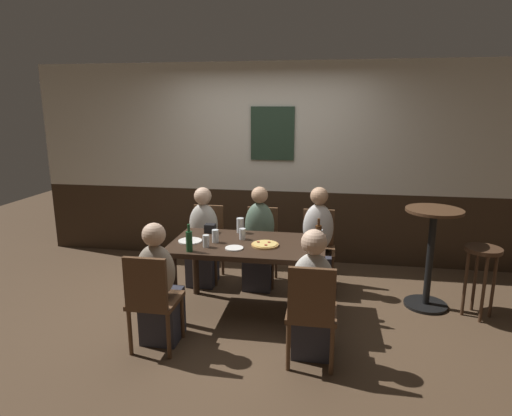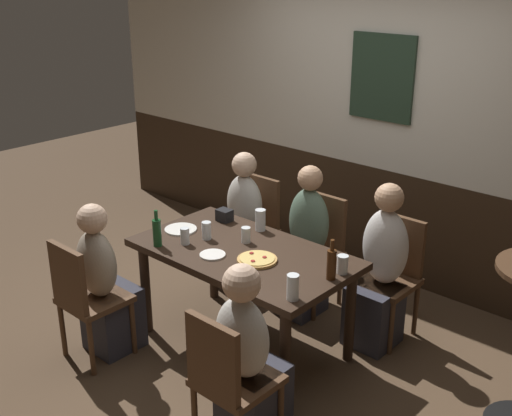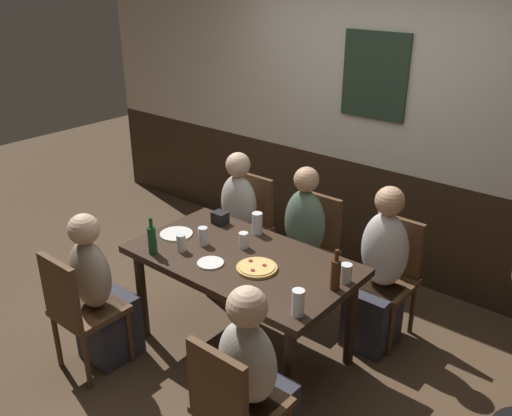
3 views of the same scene
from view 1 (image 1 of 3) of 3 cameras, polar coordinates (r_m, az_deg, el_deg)
name	(u,v)px [view 1 (image 1 of 3)]	position (r m, az deg, el deg)	size (l,w,h in m)	color
ground_plane	(248,312)	(4.57, -1.02, -13.45)	(12.00, 12.00, 0.00)	#4C3826
wall_back	(271,164)	(5.76, 1.95, 5.79)	(6.40, 0.13, 2.60)	#332316
dining_table	(248,251)	(4.32, -1.05, -5.72)	(1.51, 0.85, 0.74)	black
chair_right_near	(311,309)	(3.54, 7.30, -13.04)	(0.40, 0.40, 0.88)	#513521
chair_right_far	(318,244)	(5.09, 8.11, -4.67)	(0.40, 0.40, 0.88)	#513521
chair_left_near	(152,297)	(3.81, -13.54, -11.30)	(0.40, 0.40, 0.88)	#513521
chair_mid_far	(261,241)	(5.15, 0.67, -4.33)	(0.40, 0.40, 0.88)	#513521
chair_left_far	(207,238)	(5.29, -6.48, -3.94)	(0.40, 0.40, 0.88)	#513521
person_right_near	(312,303)	(3.69, 7.40, -12.24)	(0.34, 0.37, 1.12)	#2D2D38
person_right_far	(317,248)	(4.94, 8.06, -5.17)	(0.34, 0.37, 1.18)	#2D2D38
person_left_near	(159,292)	(3.96, -12.58, -10.73)	(0.34, 0.37, 1.11)	#2D2D38
person_mid_far	(259,245)	(5.00, 0.39, -4.93)	(0.34, 0.37, 1.17)	#2D2D38
person_left_far	(203,243)	(5.14, -6.98, -4.60)	(0.34, 0.37, 1.14)	#2D2D38
pizza	(265,245)	(4.20, 1.19, -4.82)	(0.26, 0.26, 0.03)	tan
pint_glass_stout	(242,235)	(4.39, -1.80, -3.52)	(0.07, 0.07, 0.11)	silver
tumbler_short	(215,237)	(4.31, -5.37, -3.77)	(0.07, 0.07, 0.13)	silver
beer_glass_half	(206,242)	(4.17, -6.57, -4.44)	(0.06, 0.06, 0.12)	silver
highball_clear	(240,226)	(4.61, -2.08, -2.40)	(0.08, 0.08, 0.16)	silver
pint_glass_pale	(319,236)	(4.36, 8.30, -3.66)	(0.07, 0.07, 0.12)	silver
beer_glass_tall	(315,250)	(3.92, 7.79, -5.43)	(0.07, 0.07, 0.16)	silver
beer_bottle_green	(189,241)	(4.06, -8.77, -4.26)	(0.06, 0.06, 0.26)	#194723
beer_bottle_brown	(318,234)	(4.24, 8.19, -3.45)	(0.06, 0.06, 0.26)	#42230F
plate_white_large	(190,241)	(4.38, -8.64, -4.29)	(0.23, 0.23, 0.01)	white
plate_white_small	(234,248)	(4.12, -2.88, -5.28)	(0.17, 0.17, 0.01)	white
condiment_caddy	(210,228)	(4.64, -6.05, -2.67)	(0.11, 0.09, 0.09)	black
side_bar_table	(431,250)	(4.80, 21.95, -5.17)	(0.56, 0.56, 1.05)	black
bar_stool	(482,263)	(4.80, 27.55, -6.39)	(0.34, 0.34, 0.72)	#422B1C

